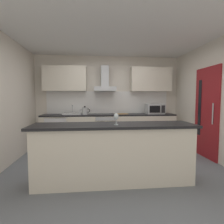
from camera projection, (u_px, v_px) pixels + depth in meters
The scene contains 17 objects.
ground at pixel (116, 166), 3.65m from camera, with size 5.26×4.85×0.02m, color slate.
ceiling at pixel (116, 32), 3.45m from camera, with size 5.26×4.85×0.02m, color white.
wall_back at pixel (108, 100), 5.52m from camera, with size 5.26×0.12×2.60m, color silver.
wall_right at pixel (220, 101), 3.77m from camera, with size 0.12×4.85×2.60m, color silver.
backsplash_tile at pixel (108, 102), 5.45m from camera, with size 3.62×0.02×0.66m, color white.
counter_back at pixel (109, 130), 5.21m from camera, with size 3.75×0.60×0.90m.
counter_island at pixel (114, 153), 2.89m from camera, with size 2.57×0.64×0.95m.
upper_cabinets at pixel (109, 79), 5.25m from camera, with size 3.70×0.32×0.70m.
side_door at pixel (206, 113), 4.11m from camera, with size 0.08×0.85×2.05m.
oven at pixel (105, 130), 5.17m from camera, with size 0.60×0.62×0.80m.
refrigerator at pixel (58, 132), 5.04m from camera, with size 0.58×0.60×0.85m.
microwave at pixel (155, 109), 5.24m from camera, with size 0.50×0.38×0.30m.
sink at pixel (72, 113), 5.05m from camera, with size 0.50×0.40×0.26m.
kettle at pixel (85, 111), 5.04m from camera, with size 0.29×0.15×0.24m.
range_hood at pixel (105, 83), 5.20m from camera, with size 0.62×0.45×0.72m.
wine_glass at pixel (116, 117), 2.76m from camera, with size 0.08×0.08×0.18m.
chopping_board at pixel (121, 114), 5.16m from camera, with size 0.34×0.22×0.02m, color tan.
Camera 1 is at (-0.44, -3.53, 1.36)m, focal length 28.98 mm.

